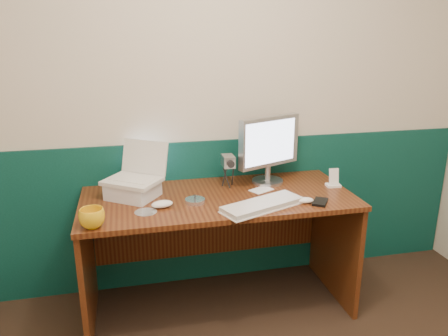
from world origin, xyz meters
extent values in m
cube|color=beige|center=(0.00, 1.75, 1.25)|extent=(3.50, 0.04, 2.50)
cube|color=#07312C|center=(0.00, 1.74, 0.50)|extent=(3.48, 0.02, 1.00)
cube|color=#3D190B|center=(-0.10, 1.38, 0.38)|extent=(1.60, 0.70, 0.75)
cube|color=silver|center=(-0.59, 1.47, 0.80)|extent=(0.34, 0.33, 0.09)
cube|color=silver|center=(0.10, 1.15, 0.76)|extent=(0.50, 0.33, 0.03)
ellipsoid|color=white|center=(0.36, 1.17, 0.77)|extent=(0.11, 0.07, 0.03)
ellipsoid|color=white|center=(-0.44, 1.28, 0.77)|extent=(0.13, 0.09, 0.04)
imported|color=gold|center=(-0.80, 1.09, 0.80)|extent=(0.17, 0.17, 0.10)
cylinder|color=silver|center=(-0.25, 1.31, 0.76)|extent=(0.11, 0.11, 0.02)
cylinder|color=silver|center=(-0.53, 1.23, 0.75)|extent=(0.12, 0.12, 0.00)
cylinder|color=black|center=(0.19, 1.32, 0.75)|extent=(0.14, 0.06, 0.01)
cube|color=white|center=(0.18, 1.42, 0.75)|extent=(0.16, 0.15, 0.00)
cube|color=white|center=(0.64, 1.39, 0.76)|extent=(0.09, 0.07, 0.02)
cube|color=white|center=(0.64, 1.39, 0.82)|extent=(0.06, 0.03, 0.10)
cube|color=black|center=(0.44, 1.14, 0.76)|extent=(0.13, 0.14, 0.01)
camera|label=1|loc=(-0.60, -0.98, 1.68)|focal=35.00mm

